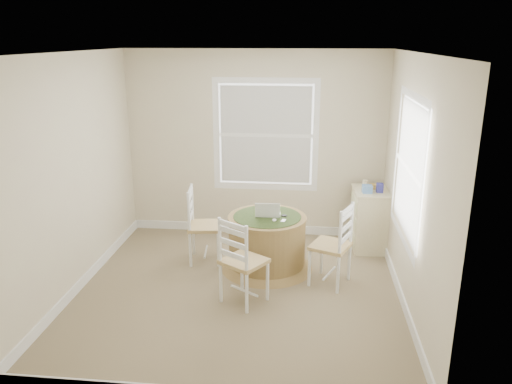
# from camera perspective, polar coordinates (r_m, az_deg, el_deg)

# --- Properties ---
(room) EXTENTS (3.64, 3.64, 2.64)m
(room) POSITION_cam_1_polar(r_m,az_deg,el_deg) (5.39, -0.20, 1.73)
(room) COLOR #867455
(room) RESTS_ON ground
(round_table) EXTENTS (1.13, 1.13, 0.68)m
(round_table) POSITION_cam_1_polar(r_m,az_deg,el_deg) (6.13, 1.27, -5.49)
(round_table) COLOR olive
(round_table) RESTS_ON ground
(chair_left) EXTENTS (0.45, 0.46, 0.95)m
(chair_left) POSITION_cam_1_polar(r_m,az_deg,el_deg) (6.32, -5.85, -3.84)
(chair_left) COLOR white
(chair_left) RESTS_ON ground
(chair_near) EXTENTS (0.57, 0.57, 0.95)m
(chair_near) POSITION_cam_1_polar(r_m,az_deg,el_deg) (5.34, -1.38, -7.87)
(chair_near) COLOR white
(chair_near) RESTS_ON ground
(chair_right) EXTENTS (0.53, 0.54, 0.95)m
(chair_right) POSITION_cam_1_polar(r_m,az_deg,el_deg) (5.78, 8.51, -6.04)
(chair_right) COLOR white
(chair_right) RESTS_ON ground
(laptop) EXTENTS (0.30, 0.27, 0.21)m
(laptop) POSITION_cam_1_polar(r_m,az_deg,el_deg) (6.03, 1.37, -2.49)
(laptop) COLOR white
(laptop) RESTS_ON round_table
(mouse) EXTENTS (0.07, 0.10, 0.03)m
(mouse) POSITION_cam_1_polar(r_m,az_deg,el_deg) (5.89, 2.10, -3.21)
(mouse) COLOR white
(mouse) RESTS_ON round_table
(phone) EXTENTS (0.06, 0.10, 0.02)m
(phone) POSITION_cam_1_polar(r_m,az_deg,el_deg) (5.88, 3.15, -3.32)
(phone) COLOR #B7BABF
(phone) RESTS_ON round_table
(keys) EXTENTS (0.07, 0.06, 0.02)m
(keys) POSITION_cam_1_polar(r_m,az_deg,el_deg) (6.02, 3.24, -2.77)
(keys) COLOR black
(keys) RESTS_ON round_table
(corner_chest) EXTENTS (0.50, 0.64, 0.82)m
(corner_chest) POSITION_cam_1_polar(r_m,az_deg,el_deg) (6.85, 12.83, -3.05)
(corner_chest) COLOR beige
(corner_chest) RESTS_ON ground
(tissue_box) EXTENTS (0.13, 0.13, 0.10)m
(tissue_box) POSITION_cam_1_polar(r_m,az_deg,el_deg) (6.58, 12.56, 0.32)
(tissue_box) COLOR #5A89CD
(tissue_box) RESTS_ON corner_chest
(box_yellow) EXTENTS (0.16, 0.11, 0.06)m
(box_yellow) POSITION_cam_1_polar(r_m,az_deg,el_deg) (6.80, 13.49, 0.64)
(box_yellow) COLOR gold
(box_yellow) RESTS_ON corner_chest
(box_blue) EXTENTS (0.08, 0.08, 0.12)m
(box_blue) POSITION_cam_1_polar(r_m,az_deg,el_deg) (6.63, 14.02, 0.45)
(box_blue) COLOR #323297
(box_blue) RESTS_ON corner_chest
(cup_cream) EXTENTS (0.07, 0.07, 0.09)m
(cup_cream) POSITION_cam_1_polar(r_m,az_deg,el_deg) (6.86, 12.32, 1.00)
(cup_cream) COLOR beige
(cup_cream) RESTS_ON corner_chest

